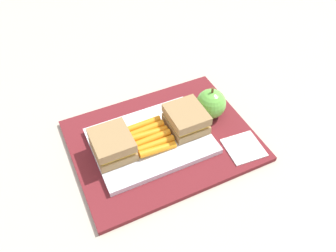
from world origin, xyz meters
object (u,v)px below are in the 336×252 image
object	(u,v)px
sandwich_half_right	(186,119)
food_tray	(151,141)
paper_napkin	(244,148)
carrot_sticks_bundle	(151,136)
apple	(211,104)
sandwich_half_left	(112,145)

from	to	relation	value
sandwich_half_right	food_tray	bearing A→B (deg)	180.00
paper_napkin	carrot_sticks_bundle	bearing A→B (deg)	150.04
sandwich_half_right	apple	xyz separation A→B (m)	(0.07, 0.02, -0.00)
sandwich_half_right	carrot_sticks_bundle	xyz separation A→B (m)	(-0.08, 0.00, -0.02)
sandwich_half_right	carrot_sticks_bundle	bearing A→B (deg)	179.80
sandwich_half_right	paper_napkin	distance (m)	0.13
sandwich_half_left	apple	xyz separation A→B (m)	(0.22, 0.02, -0.00)
paper_napkin	food_tray	bearing A→B (deg)	150.10
sandwich_half_left	paper_napkin	size ratio (longest dim) A/B	1.14
food_tray	carrot_sticks_bundle	distance (m)	0.01
sandwich_half_left	carrot_sticks_bundle	distance (m)	0.08
sandwich_half_left	paper_napkin	distance (m)	0.26
sandwich_half_left	sandwich_half_right	size ratio (longest dim) A/B	1.00
food_tray	sandwich_half_right	world-z (taller)	sandwich_half_right
carrot_sticks_bundle	apple	size ratio (longest dim) A/B	1.16
food_tray	paper_napkin	xyz separation A→B (m)	(0.16, -0.09, -0.00)
food_tray	apple	distance (m)	0.15
sandwich_half_right	apple	world-z (taller)	apple
sandwich_half_right	carrot_sticks_bundle	world-z (taller)	sandwich_half_right
paper_napkin	apple	bearing A→B (deg)	96.78
food_tray	apple	xyz separation A→B (m)	(0.15, 0.02, 0.03)
sandwich_half_left	paper_napkin	xyz separation A→B (m)	(0.24, -0.09, -0.03)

